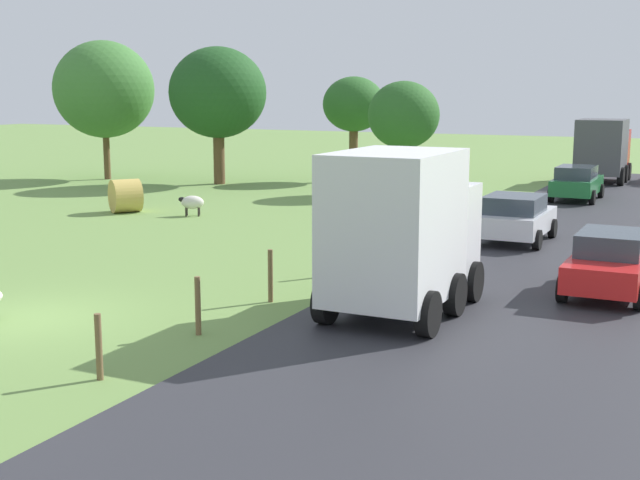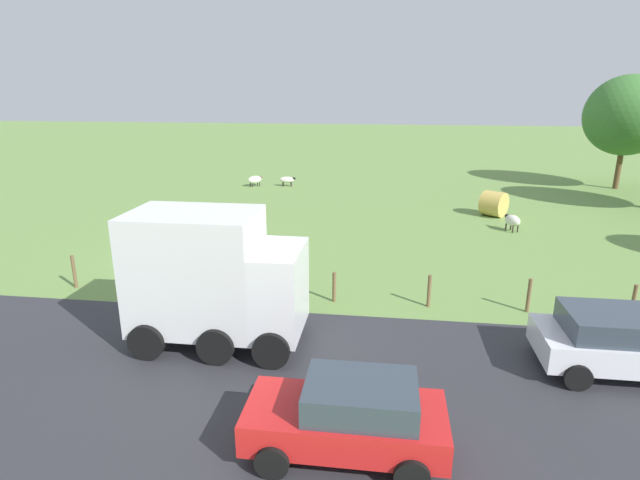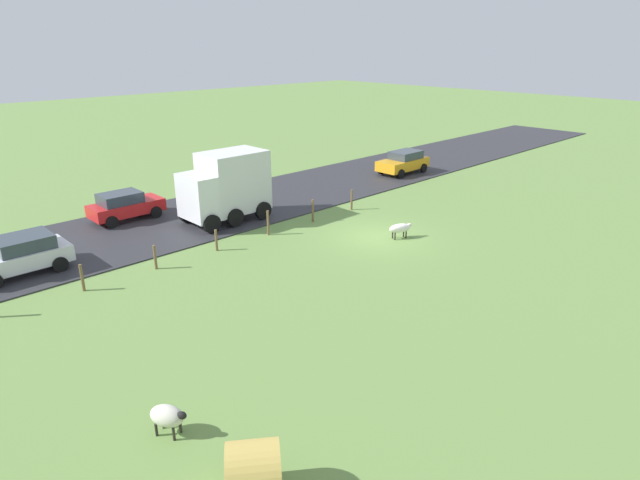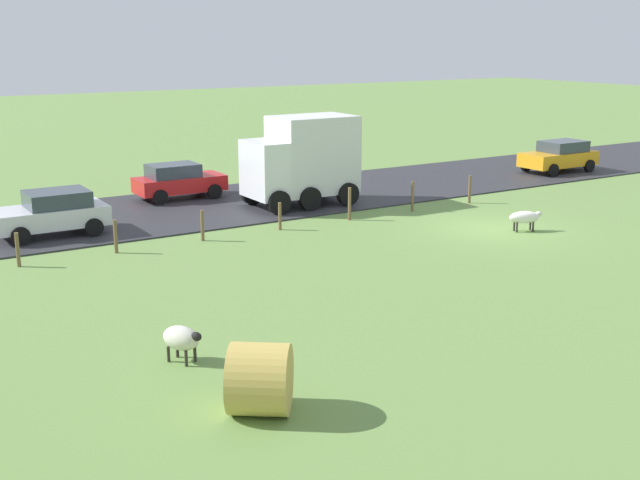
# 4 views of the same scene
# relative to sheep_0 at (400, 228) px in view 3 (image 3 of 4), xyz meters

# --- Properties ---
(ground_plane) EXTENTS (160.00, 160.00, 0.00)m
(ground_plane) POSITION_rel_sheep_0_xyz_m (0.84, 0.72, -0.52)
(ground_plane) COLOR #6B8E47
(road_strip) EXTENTS (8.00, 80.00, 0.06)m
(road_strip) POSITION_rel_sheep_0_xyz_m (10.03, 0.72, -0.49)
(road_strip) COLOR #2D2D33
(road_strip) RESTS_ON ground_plane
(sheep_0) EXTENTS (0.84, 1.27, 0.75)m
(sheep_0) POSITION_rel_sheep_0_xyz_m (0.00, 0.00, 0.00)
(sheep_0) COLOR white
(sheep_0) RESTS_ON ground_plane
(sheep_1) EXTENTS (1.07, 0.90, 0.82)m
(sheep_1) POSITION_rel_sheep_0_xyz_m (-4.77, 15.29, 0.03)
(sheep_1) COLOR silver
(sheep_1) RESTS_ON ground_plane
(hay_bale_0) EXTENTS (1.78, 1.73, 1.38)m
(hay_bale_0) POSITION_rel_sheep_0_xyz_m (-7.84, 14.97, 0.17)
(hay_bale_0) COLOR tan
(hay_bale_0) RESTS_ON ground_plane
(fence_post_0) EXTENTS (0.12, 0.12, 1.20)m
(fence_post_0) POSITION_rel_sheep_0_xyz_m (4.90, -1.75, 0.08)
(fence_post_0) COLOR brown
(fence_post_0) RESTS_ON ground_plane
(fence_post_1) EXTENTS (0.12, 0.12, 1.24)m
(fence_post_1) POSITION_rel_sheep_0_xyz_m (4.90, 1.33, 0.10)
(fence_post_1) COLOR brown
(fence_post_1) RESTS_ON ground_plane
(fence_post_2) EXTENTS (0.12, 0.12, 1.28)m
(fence_post_2) POSITION_rel_sheep_0_xyz_m (4.90, 4.41, 0.12)
(fence_post_2) COLOR brown
(fence_post_2) RESTS_ON ground_plane
(fence_post_3) EXTENTS (0.12, 0.12, 1.03)m
(fence_post_3) POSITION_rel_sheep_0_xyz_m (4.90, 7.49, -0.01)
(fence_post_3) COLOR brown
(fence_post_3) RESTS_ON ground_plane
(fence_post_4) EXTENTS (0.12, 0.12, 1.09)m
(fence_post_4) POSITION_rel_sheep_0_xyz_m (4.90, 10.57, 0.02)
(fence_post_4) COLOR brown
(fence_post_4) RESTS_ON ground_plane
(fence_post_5) EXTENTS (0.12, 0.12, 1.12)m
(fence_post_5) POSITION_rel_sheep_0_xyz_m (4.90, 13.65, 0.04)
(fence_post_5) COLOR brown
(fence_post_5) RESTS_ON ground_plane
(truck_0) EXTENTS (2.60, 4.56, 3.68)m
(truck_0) POSITION_rel_sheep_0_xyz_m (8.15, 4.58, 1.45)
(truck_0) COLOR white
(truck_0) RESTS_ON road_strip
(car_0) EXTENTS (2.19, 3.84, 1.56)m
(car_0) POSITION_rel_sheep_0_xyz_m (8.33, 14.82, 0.35)
(car_0) COLOR silver
(car_0) RESTS_ON road_strip
(car_1) EXTENTS (1.94, 3.82, 1.53)m
(car_1) POSITION_rel_sheep_0_xyz_m (12.10, 8.55, 0.33)
(car_1) COLOR red
(car_1) RESTS_ON road_strip
(car_2) EXTENTS (2.04, 4.14, 1.59)m
(car_2) POSITION_rel_sheep_0_xyz_m (8.37, -11.05, 0.37)
(car_2) COLOR orange
(car_2) RESTS_ON road_strip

